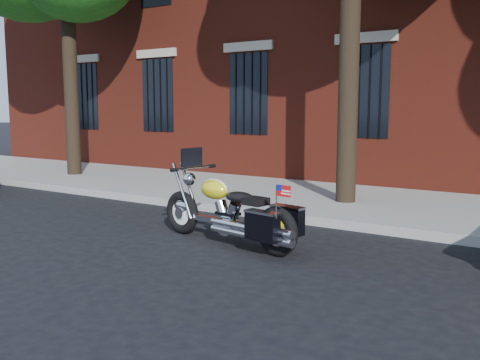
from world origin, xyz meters
The scene contains 4 objects.
ground centered at (0.00, 0.00, 0.00)m, with size 120.00×120.00×0.00m, color black.
curb centered at (0.00, 1.38, 0.07)m, with size 40.00×0.16×0.15m, color gray.
sidewalk centered at (0.00, 3.26, 0.07)m, with size 40.00×3.60×0.15m, color gray.
motorcycle centered at (0.24, -0.43, 0.43)m, with size 2.48×0.98×1.29m.
Camera 1 is at (4.22, -6.25, 1.85)m, focal length 40.00 mm.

